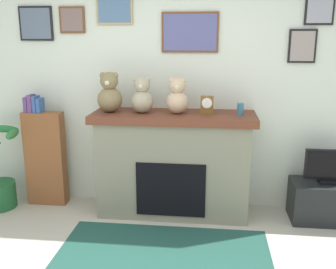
% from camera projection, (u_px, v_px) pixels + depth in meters
% --- Properties ---
extents(back_wall, '(5.20, 0.15, 2.60)m').
position_uv_depth(back_wall, '(160.00, 87.00, 4.21)').
color(back_wall, silver).
rests_on(back_wall, ground_plane).
extents(fireplace, '(1.66, 0.60, 1.09)m').
position_uv_depth(fireplace, '(173.00, 163.00, 4.06)').
color(fireplace, gray).
rests_on(fireplace, ground_plane).
extents(bookshelf, '(0.43, 0.16, 1.24)m').
position_uv_depth(bookshelf, '(45.00, 156.00, 4.28)').
color(bookshelf, brown).
rests_on(bookshelf, ground_plane).
extents(tv_stand, '(0.72, 0.40, 0.41)m').
position_uv_depth(tv_stand, '(326.00, 202.00, 3.94)').
color(tv_stand, black).
rests_on(tv_stand, ground_plane).
extents(television, '(0.50, 0.14, 0.35)m').
position_uv_depth(television, '(330.00, 167.00, 3.85)').
color(television, black).
rests_on(television, tv_stand).
extents(area_rug, '(1.86, 1.19, 0.01)m').
position_uv_depth(area_rug, '(162.00, 259.00, 3.28)').
color(area_rug, '#1F4A3F').
rests_on(area_rug, ground_plane).
extents(candle_jar, '(0.06, 0.06, 0.12)m').
position_uv_depth(candle_jar, '(240.00, 109.00, 3.82)').
color(candle_jar, teal).
rests_on(candle_jar, fireplace).
extents(mantel_clock, '(0.13, 0.10, 0.18)m').
position_uv_depth(mantel_clock, '(207.00, 105.00, 3.85)').
color(mantel_clock, brown).
rests_on(mantel_clock, fireplace).
extents(teddy_bear_tan, '(0.26, 0.26, 0.41)m').
position_uv_depth(teddy_bear_tan, '(110.00, 94.00, 3.93)').
color(teddy_bear_tan, olive).
rests_on(teddy_bear_tan, fireplace).
extents(teddy_bear_grey, '(0.23, 0.23, 0.37)m').
position_uv_depth(teddy_bear_grey, '(142.00, 96.00, 3.90)').
color(teddy_bear_grey, tan).
rests_on(teddy_bear_grey, fireplace).
extents(teddy_bear_brown, '(0.23, 0.23, 0.37)m').
position_uv_depth(teddy_bear_brown, '(177.00, 97.00, 3.86)').
color(teddy_bear_brown, '#CCAE89').
rests_on(teddy_bear_brown, fireplace).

